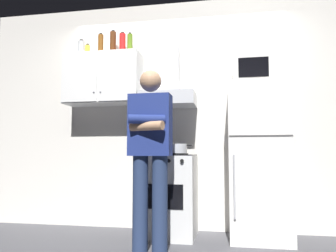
# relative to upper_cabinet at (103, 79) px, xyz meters

# --- Properties ---
(ground_plane) EXTENTS (7.00, 7.00, 0.00)m
(ground_plane) POSITION_rel_upper_cabinet_xyz_m (0.85, -0.37, -1.75)
(ground_plane) COLOR #4C4C51
(back_wall_tiled) EXTENTS (4.80, 0.10, 2.70)m
(back_wall_tiled) POSITION_rel_upper_cabinet_xyz_m (0.85, 0.23, -0.40)
(back_wall_tiled) COLOR silver
(back_wall_tiled) RESTS_ON ground_plane
(upper_cabinet) EXTENTS (0.90, 0.37, 0.60)m
(upper_cabinet) POSITION_rel_upper_cabinet_xyz_m (0.00, 0.00, 0.00)
(upper_cabinet) COLOR silver
(stove_oven) EXTENTS (0.60, 0.62, 0.87)m
(stove_oven) POSITION_rel_upper_cabinet_xyz_m (0.80, -0.13, -1.32)
(stove_oven) COLOR silver
(stove_oven) RESTS_ON ground_plane
(range_hood) EXTENTS (0.60, 0.44, 0.75)m
(range_hood) POSITION_rel_upper_cabinet_xyz_m (0.80, 0.00, -0.15)
(range_hood) COLOR #B7BABF
(refrigerator) EXTENTS (0.60, 0.62, 1.60)m
(refrigerator) POSITION_rel_upper_cabinet_xyz_m (1.75, -0.12, -0.95)
(refrigerator) COLOR white
(refrigerator) RESTS_ON ground_plane
(microwave) EXTENTS (0.48, 0.37, 0.28)m
(microwave) POSITION_rel_upper_cabinet_xyz_m (1.75, -0.11, -0.01)
(microwave) COLOR silver
(microwave) RESTS_ON refrigerator
(person_standing) EXTENTS (0.38, 0.33, 1.64)m
(person_standing) POSITION_rel_upper_cabinet_xyz_m (0.75, -0.73, -0.85)
(person_standing) COLOR navy
(person_standing) RESTS_ON ground_plane
(cooking_pot) EXTENTS (0.29, 0.19, 0.10)m
(cooking_pot) POSITION_rel_upper_cabinet_xyz_m (0.93, -0.24, -0.83)
(cooking_pot) COLOR #B7BABF
(cooking_pot) RESTS_ON stove_oven
(bottle_rum_dark) EXTENTS (0.07, 0.07, 0.30)m
(bottle_rum_dark) POSITION_rel_upper_cabinet_xyz_m (0.10, 0.04, 0.45)
(bottle_rum_dark) COLOR #47230F
(bottle_rum_dark) RESTS_ON upper_cabinet
(bottle_canister_steel) EXTENTS (0.08, 0.08, 0.21)m
(bottle_canister_steel) POSITION_rel_upper_cabinet_xyz_m (-0.29, 0.01, 0.40)
(bottle_canister_steel) COLOR #B2B5BA
(bottle_canister_steel) RESTS_ON upper_cabinet
(bottle_spice_jar) EXTENTS (0.06, 0.06, 0.14)m
(bottle_spice_jar) POSITION_rel_upper_cabinet_xyz_m (-0.20, -0.01, 0.36)
(bottle_spice_jar) COLOR gold
(bottle_spice_jar) RESTS_ON upper_cabinet
(bottle_soda_red) EXTENTS (0.07, 0.07, 0.27)m
(bottle_soda_red) POSITION_rel_upper_cabinet_xyz_m (0.22, 0.03, 0.43)
(bottle_soda_red) COLOR red
(bottle_soda_red) RESTS_ON upper_cabinet
(bottle_beer_brown) EXTENTS (0.06, 0.06, 0.26)m
(bottle_beer_brown) POSITION_rel_upper_cabinet_xyz_m (-0.04, -0.00, 0.43)
(bottle_beer_brown) COLOR brown
(bottle_beer_brown) RESTS_ON upper_cabinet
(bottle_olive_oil) EXTENTS (0.06, 0.06, 0.26)m
(bottle_olive_oil) POSITION_rel_upper_cabinet_xyz_m (0.31, 0.04, 0.42)
(bottle_olive_oil) COLOR #4C6B19
(bottle_olive_oil) RESTS_ON upper_cabinet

